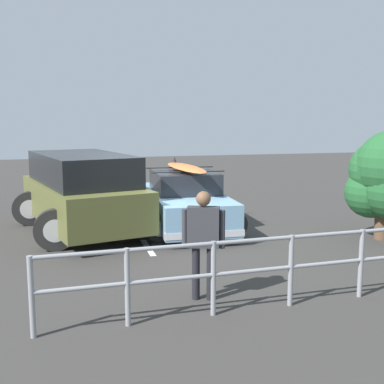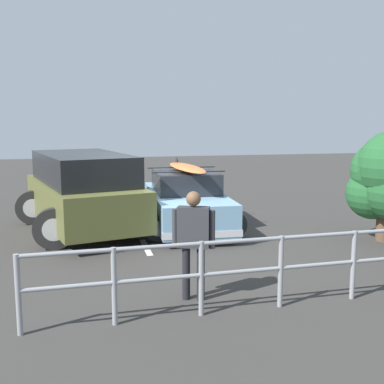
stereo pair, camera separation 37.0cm
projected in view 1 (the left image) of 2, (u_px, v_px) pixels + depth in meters
The scene contains 6 objects.
ground_plane at pixel (157, 234), 10.92m from camera, with size 44.00×44.00×0.02m, color #383533.
parking_stripe at pixel (136, 230), 11.25m from camera, with size 4.42×0.12×0.00m, color silver.
sedan_car at pixel (185, 201), 11.50m from camera, with size 2.35×4.02×1.63m.
suv_car at pixel (82, 192), 11.00m from camera, with size 3.29×4.69×1.80m.
person_bystander at pixel (203, 235), 6.83m from camera, with size 0.58×0.33×1.58m.
railing_fence at pixel (327, 257), 6.81m from camera, with size 8.04×0.35×1.01m.
Camera 1 is at (1.99, 10.49, 2.60)m, focal length 45.00 mm.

